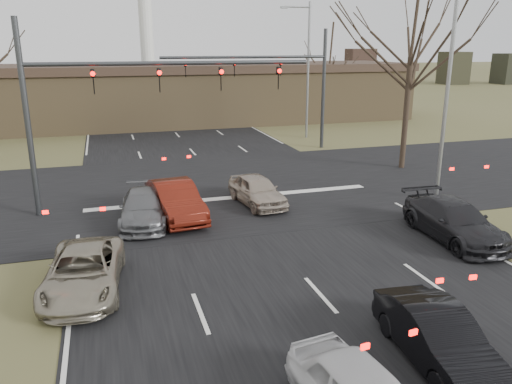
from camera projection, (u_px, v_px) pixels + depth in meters
ground at (373, 355)px, 11.61m from camera, size 360.00×360.00×0.00m
road_main at (146, 99)px, 66.66m from camera, size 14.00×300.00×0.02m
road_cross at (224, 187)px, 25.37m from camera, size 200.00×14.00×0.02m
building at (187, 93)px, 46.28m from camera, size 42.40×10.40×5.30m
mast_arm_near at (110, 92)px, 20.64m from camera, size 12.12×0.24×8.00m
mast_arm_far at (285, 75)px, 33.03m from camera, size 11.12×0.24×8.00m
streetlight_right_near at (445, 77)px, 21.68m from camera, size 2.34×0.25×10.00m
streetlight_right_far at (306, 64)px, 37.42m from camera, size 2.34×0.25×10.00m
tree_right_near at (415, 7)px, 26.86m from camera, size 6.90×6.90×11.50m
tree_right_far at (330, 45)px, 45.96m from camera, size 5.40×5.40×9.00m
car_silver_suv at (84, 271)px, 14.44m from camera, size 2.55×4.71×1.26m
car_black_hatch at (437, 337)px, 11.17m from camera, size 1.71×4.02×1.29m
car_charcoal_sedan at (454, 221)px, 18.37m from camera, size 2.25×4.98×1.42m
car_grey_ahead at (143, 208)px, 20.09m from camera, size 2.29×4.60×1.28m
car_red_ahead at (175, 200)px, 20.64m from camera, size 2.13×4.76×1.52m
car_silver_ahead at (257, 190)px, 22.39m from camera, size 2.05×4.10×1.34m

